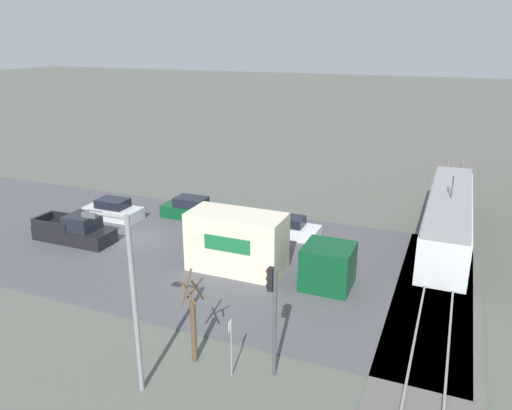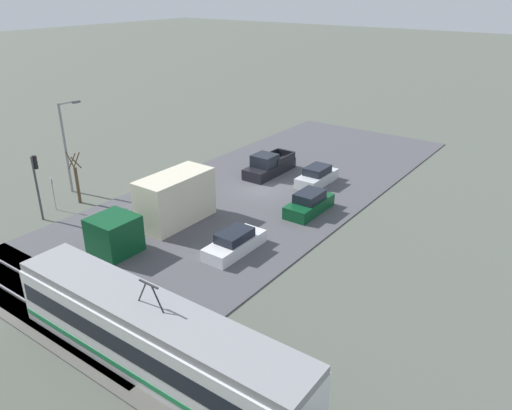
% 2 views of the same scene
% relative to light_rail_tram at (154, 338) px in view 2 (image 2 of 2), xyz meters
% --- Properties ---
extents(ground_plane, '(320.00, 320.00, 0.00)m').
position_rel_light_rail_tram_xyz_m(ground_plane, '(8.16, -19.75, -1.62)').
color(ground_plane, '#565B51').
extents(road_surface, '(16.65, 42.97, 0.08)m').
position_rel_light_rail_tram_xyz_m(road_surface, '(8.16, -19.75, -1.58)').
color(road_surface, '#4C4C51').
rests_on(road_surface, ground).
extents(rail_bed, '(66.61, 4.40, 0.22)m').
position_rel_light_rail_tram_xyz_m(rail_bed, '(8.16, 0.00, -1.57)').
color(rail_bed, '#5B5954').
rests_on(rail_bed, ground).
extents(light_rail_tram, '(15.51, 2.81, 4.30)m').
position_rel_light_rail_tram_xyz_m(light_rail_tram, '(0.00, 0.00, 0.00)').
color(light_rail_tram, white).
rests_on(light_rail_tram, ground).
extents(box_truck, '(2.61, 9.57, 3.50)m').
position_rel_light_rail_tram_xyz_m(box_truck, '(9.63, -9.85, 0.08)').
color(box_truck, '#0C4723').
rests_on(box_truck, ground).
extents(pickup_truck, '(2.02, 5.56, 1.95)m').
position_rel_light_rail_tram_xyz_m(pickup_truck, '(9.81, -22.94, -0.80)').
color(pickup_truck, black).
rests_on(pickup_truck, ground).
extents(sedan_car_0, '(1.85, 4.34, 1.51)m').
position_rel_light_rail_tram_xyz_m(sedan_car_0, '(5.21, -23.40, -0.91)').
color(sedan_car_0, silver).
rests_on(sedan_car_0, ground).
extents(sedan_car_1, '(1.75, 4.54, 1.42)m').
position_rel_light_rail_tram_xyz_m(sedan_car_1, '(3.60, -10.16, -0.95)').
color(sedan_car_1, silver).
rests_on(sedan_car_1, ground).
extents(sedan_car_2, '(1.84, 4.47, 1.59)m').
position_rel_light_rail_tram_xyz_m(sedan_car_2, '(2.82, -18.05, -0.88)').
color(sedan_car_2, '#0C4723').
rests_on(sedan_car_2, ground).
extents(traffic_light_pole, '(0.28, 0.47, 4.77)m').
position_rel_light_rail_tram_xyz_m(traffic_light_pole, '(17.76, -5.89, 1.50)').
color(traffic_light_pole, '#47474C').
rests_on(traffic_light_pole, ground).
extents(street_tree, '(0.98, 0.82, 4.10)m').
position_rel_light_rail_tram_xyz_m(street_tree, '(18.16, -9.26, 0.25)').
color(street_tree, brown).
rests_on(street_tree, ground).
extents(street_lamp_near_crossing, '(0.36, 1.95, 7.27)m').
position_rel_light_rail_tram_xyz_m(street_lamp_near_crossing, '(20.58, -10.50, 2.63)').
color(street_lamp_near_crossing, gray).
rests_on(street_lamp_near_crossing, ground).
extents(no_parking_sign, '(0.32, 0.08, 2.55)m').
position_rel_light_rail_tram_xyz_m(no_parking_sign, '(18.48, -7.38, -0.08)').
color(no_parking_sign, gray).
rests_on(no_parking_sign, ground).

